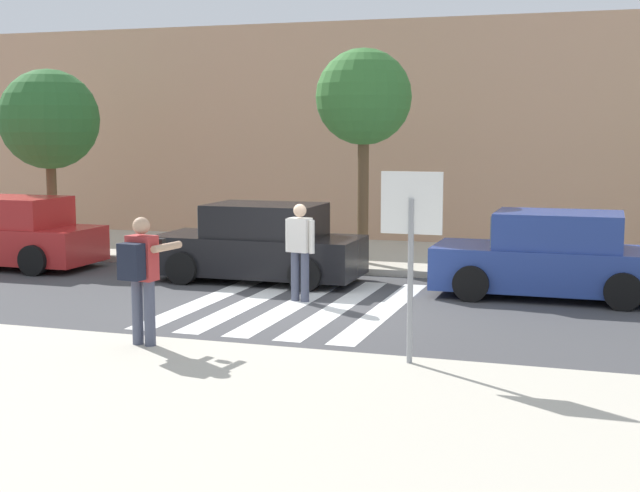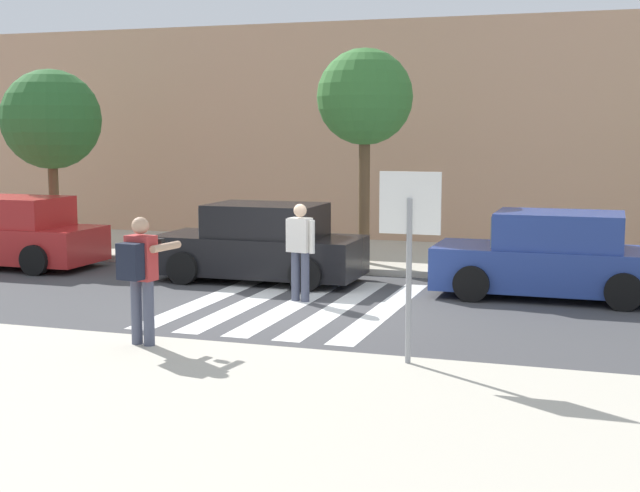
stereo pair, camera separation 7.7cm
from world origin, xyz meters
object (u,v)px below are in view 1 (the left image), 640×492
at_px(photographer_with_backpack, 141,270).
at_px(parked_car_blue, 552,257).
at_px(street_tree_west, 49,120).
at_px(street_tree_center, 364,99).
at_px(pedestrian_crossing, 300,247).
at_px(parked_car_red, 9,234).
at_px(stop_sign, 411,225).
at_px(parked_car_black, 261,245).

relative_size(photographer_with_backpack, parked_car_blue, 0.42).
height_order(photographer_with_backpack, street_tree_west, street_tree_west).
height_order(parked_car_blue, street_tree_center, street_tree_center).
height_order(pedestrian_crossing, parked_car_red, pedestrian_crossing).
distance_m(parked_car_red, parked_car_blue, 11.59).
bearing_deg(photographer_with_backpack, parked_car_blue, 50.61).
distance_m(pedestrian_crossing, parked_car_blue, 4.55).
relative_size(stop_sign, street_tree_west, 0.55).
bearing_deg(parked_car_red, photographer_with_backpack, -42.09).
bearing_deg(street_tree_west, parked_car_black, -18.67).
distance_m(stop_sign, parked_car_red, 11.82).
bearing_deg(street_tree_west, parked_car_red, -81.28).
height_order(parked_car_red, parked_car_black, same).
relative_size(pedestrian_crossing, street_tree_center, 0.38).
xyz_separation_m(parked_car_black, street_tree_west, (-6.28, 2.12, 2.51)).
bearing_deg(stop_sign, parked_car_black, 126.60).
xyz_separation_m(pedestrian_crossing, parked_car_blue, (4.18, 1.77, -0.25)).
bearing_deg(street_tree_west, photographer_with_backpack, -49.36).
bearing_deg(parked_car_black, stop_sign, -53.40).
bearing_deg(parked_car_black, parked_car_red, -180.00).
bearing_deg(street_tree_center, parked_car_red, -164.26).
relative_size(parked_car_black, street_tree_west, 0.95).
bearing_deg(parked_car_blue, street_tree_center, 152.74).
relative_size(parked_car_red, street_tree_center, 0.89).
xyz_separation_m(stop_sign, photographer_with_backpack, (-3.59, -0.23, -0.69)).
bearing_deg(street_tree_center, stop_sign, -70.75).
distance_m(parked_car_red, street_tree_center, 8.32).
relative_size(stop_sign, photographer_with_backpack, 1.37).
height_order(photographer_with_backpack, parked_car_black, photographer_with_backpack).
relative_size(photographer_with_backpack, parked_car_red, 0.42).
bearing_deg(parked_car_red, street_tree_west, 98.72).
bearing_deg(parked_car_blue, photographer_with_backpack, -129.39).
height_order(photographer_with_backpack, parked_car_blue, photographer_with_backpack).
bearing_deg(stop_sign, parked_car_red, 150.58).
bearing_deg(parked_car_blue, stop_sign, -103.09).
relative_size(parked_car_black, street_tree_center, 0.89).
height_order(stop_sign, parked_car_black, stop_sign).
bearing_deg(photographer_with_backpack, street_tree_west, 130.64).
height_order(photographer_with_backpack, pedestrian_crossing, photographer_with_backpack).
height_order(pedestrian_crossing, street_tree_west, street_tree_west).
relative_size(parked_car_black, parked_car_blue, 1.00).
bearing_deg(parked_car_blue, street_tree_west, 169.90).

